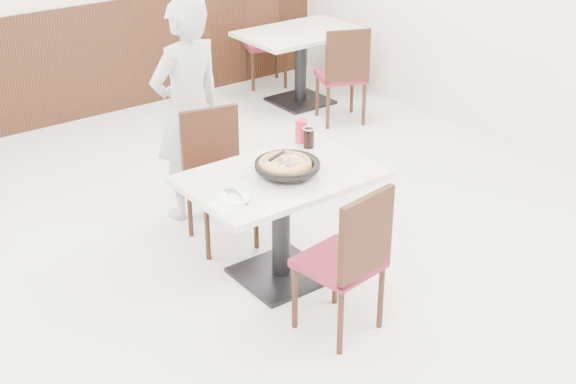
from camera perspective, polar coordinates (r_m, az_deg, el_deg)
floor at (r=5.35m, az=-0.84°, el=-6.05°), size 7.00×7.00×0.00m
wainscot_back at (r=7.96m, az=-15.88°, el=8.51°), size 5.90×0.03×1.10m
main_table at (r=5.17m, az=-0.50°, el=-2.49°), size 1.23×0.85×0.75m
chair_near at (r=4.64m, az=3.65°, el=-4.78°), size 0.48×0.48×0.95m
chair_far at (r=5.55m, az=-4.77°, el=0.73°), size 0.49×0.49×0.95m
trivet at (r=4.98m, az=0.02°, el=1.40°), size 0.11×0.11×0.04m
pizza_pan at (r=4.96m, az=-0.05°, el=1.64°), size 0.39×0.39×0.01m
pizza at (r=4.97m, az=-0.21°, el=1.89°), size 0.35×0.35×0.02m
pizza_server at (r=4.93m, az=0.06°, el=2.12°), size 0.08×0.09×0.00m
napkin at (r=4.65m, az=-4.36°, el=-0.83°), size 0.19×0.19×0.00m
side_plate at (r=4.69m, az=-3.84°, el=-0.43°), size 0.20×0.20×0.01m
fork at (r=4.70m, az=-3.48°, el=-0.22°), size 0.05×0.15×0.00m
cola_glass at (r=5.36m, az=1.48°, el=3.84°), size 0.08×0.08×0.13m
red_cup at (r=5.43m, az=0.95°, el=4.36°), size 0.09×0.09×0.16m
diner_person at (r=5.85m, az=-7.14°, el=5.81°), size 0.65×0.47×1.66m
bg_table_right at (r=8.25m, az=0.89°, el=8.87°), size 1.28×0.92×0.75m
bg_chair_right_near at (r=7.74m, az=3.79°, el=8.39°), size 0.55×0.55×0.95m
bg_chair_right_far at (r=8.76m, az=-1.67°, el=10.62°), size 0.54×0.54×0.95m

